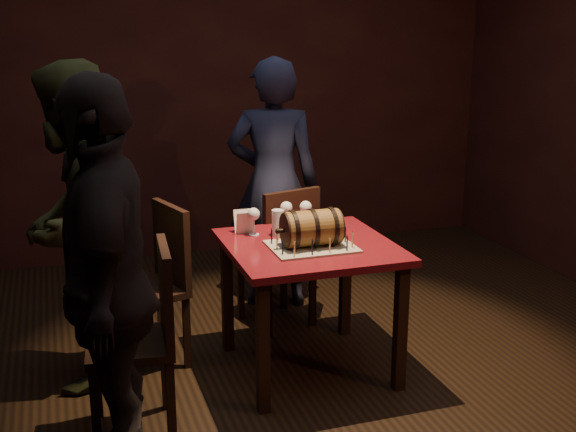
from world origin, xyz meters
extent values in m
plane|color=black|center=(0.00, 0.00, 0.00)|extent=(5.00, 5.00, 0.00)
cube|color=black|center=(0.00, 2.50, 1.40)|extent=(5.00, 0.04, 2.80)
cube|color=#550E16|center=(0.07, 0.17, 0.73)|extent=(0.90, 0.90, 0.04)
cube|color=black|center=(-0.31, -0.21, 0.35)|extent=(0.06, 0.06, 0.71)
cube|color=black|center=(0.45, -0.21, 0.35)|extent=(0.06, 0.06, 0.71)
cube|color=black|center=(-0.31, 0.55, 0.35)|extent=(0.06, 0.06, 0.71)
cube|color=black|center=(0.45, 0.55, 0.35)|extent=(0.06, 0.06, 0.71)
cube|color=gray|center=(0.06, 0.09, 0.76)|extent=(0.45, 0.35, 0.01)
cylinder|color=brown|center=(0.06, 0.09, 0.86)|extent=(0.29, 0.20, 0.20)
cylinder|color=black|center=(-0.05, 0.09, 0.86)|extent=(0.02, 0.21, 0.21)
cylinder|color=black|center=(0.06, 0.09, 0.86)|extent=(0.02, 0.21, 0.21)
cylinder|color=black|center=(0.17, 0.09, 0.86)|extent=(0.02, 0.21, 0.21)
cylinder|color=black|center=(-0.09, 0.09, 0.86)|extent=(0.01, 0.19, 0.19)
cylinder|color=black|center=(0.21, 0.09, 0.86)|extent=(0.01, 0.19, 0.19)
cylinder|color=black|center=(-0.11, 0.09, 0.86)|extent=(0.04, 0.02, 0.02)
sphere|color=black|center=(-0.13, 0.09, 0.86)|extent=(0.03, 0.03, 0.03)
cylinder|color=#E3C987|center=(-0.09, -0.05, 0.80)|extent=(0.01, 0.01, 0.08)
cylinder|color=black|center=(-0.09, -0.05, 0.85)|extent=(0.00, 0.00, 0.01)
cylinder|color=black|center=(0.01, -0.05, 0.80)|extent=(0.01, 0.01, 0.08)
cylinder|color=black|center=(0.01, -0.05, 0.85)|extent=(0.00, 0.00, 0.01)
cylinder|color=#E3C987|center=(0.11, -0.05, 0.80)|extent=(0.01, 0.01, 0.08)
cylinder|color=black|center=(0.11, -0.05, 0.85)|extent=(0.00, 0.00, 0.01)
cylinder|color=black|center=(0.20, -0.05, 0.80)|extent=(0.01, 0.01, 0.08)
cylinder|color=black|center=(0.20, -0.05, 0.85)|extent=(0.00, 0.00, 0.01)
cylinder|color=#E3C987|center=(0.25, -0.01, 0.80)|extent=(0.01, 0.01, 0.08)
cylinder|color=black|center=(0.25, -0.01, 0.85)|extent=(0.00, 0.00, 0.01)
cylinder|color=black|center=(0.25, 0.09, 0.80)|extent=(0.01, 0.01, 0.08)
cylinder|color=black|center=(0.25, 0.09, 0.85)|extent=(0.00, 0.00, 0.01)
cylinder|color=#E3C987|center=(0.25, 0.19, 0.80)|extent=(0.01, 0.01, 0.08)
cylinder|color=black|center=(0.25, 0.19, 0.85)|extent=(0.00, 0.00, 0.01)
cylinder|color=black|center=(0.21, 0.24, 0.80)|extent=(0.01, 0.01, 0.08)
cylinder|color=black|center=(0.21, 0.24, 0.85)|extent=(0.00, 0.00, 0.01)
cylinder|color=#E3C987|center=(0.11, 0.24, 0.80)|extent=(0.01, 0.01, 0.08)
cylinder|color=black|center=(0.11, 0.24, 0.85)|extent=(0.00, 0.00, 0.01)
cylinder|color=black|center=(0.01, 0.24, 0.80)|extent=(0.01, 0.01, 0.08)
cylinder|color=black|center=(0.01, 0.24, 0.85)|extent=(0.00, 0.00, 0.01)
cylinder|color=#E3C987|center=(-0.09, 0.24, 0.80)|extent=(0.01, 0.01, 0.08)
cylinder|color=black|center=(-0.09, 0.24, 0.85)|extent=(0.00, 0.00, 0.01)
cylinder|color=black|center=(-0.14, 0.19, 0.80)|extent=(0.01, 0.01, 0.08)
cylinder|color=black|center=(-0.14, 0.19, 0.85)|extent=(0.00, 0.00, 0.01)
cylinder|color=#E3C987|center=(-0.14, 0.09, 0.80)|extent=(0.01, 0.01, 0.08)
cylinder|color=black|center=(-0.14, 0.09, 0.85)|extent=(0.00, 0.00, 0.01)
cylinder|color=black|center=(-0.14, 0.00, 0.80)|extent=(0.01, 0.01, 0.08)
cylinder|color=black|center=(-0.14, 0.00, 0.85)|extent=(0.00, 0.00, 0.01)
cylinder|color=silver|center=(-0.17, 0.41, 0.75)|extent=(0.06, 0.06, 0.01)
cylinder|color=silver|center=(-0.17, 0.41, 0.80)|extent=(0.01, 0.01, 0.09)
sphere|color=silver|center=(-0.17, 0.41, 0.88)|extent=(0.07, 0.07, 0.07)
sphere|color=#591114|center=(-0.17, 0.41, 0.87)|extent=(0.05, 0.05, 0.05)
cylinder|color=silver|center=(0.05, 0.50, 0.75)|extent=(0.06, 0.06, 0.01)
cylinder|color=silver|center=(0.05, 0.50, 0.80)|extent=(0.01, 0.01, 0.09)
sphere|color=silver|center=(0.05, 0.50, 0.88)|extent=(0.07, 0.07, 0.07)
cylinder|color=silver|center=(0.16, 0.47, 0.75)|extent=(0.06, 0.06, 0.01)
cylinder|color=silver|center=(0.16, 0.47, 0.80)|extent=(0.01, 0.01, 0.09)
sphere|color=silver|center=(0.16, 0.47, 0.88)|extent=(0.07, 0.07, 0.07)
sphere|color=#BF594C|center=(0.16, 0.47, 0.87)|extent=(0.05, 0.05, 0.05)
cylinder|color=silver|center=(-0.04, 0.36, 0.82)|extent=(0.07, 0.07, 0.15)
cylinder|color=#9E5414|center=(-0.04, 0.36, 0.81)|extent=(0.06, 0.06, 0.11)
cylinder|color=white|center=(-0.04, 0.36, 0.87)|extent=(0.06, 0.06, 0.02)
cube|color=black|center=(0.09, 0.85, 0.45)|extent=(0.49, 0.49, 0.04)
cube|color=black|center=(0.21, 1.06, 0.21)|extent=(0.04, 0.04, 0.43)
cube|color=black|center=(-0.12, 0.97, 0.21)|extent=(0.04, 0.04, 0.43)
cube|color=black|center=(0.30, 0.73, 0.21)|extent=(0.04, 0.04, 0.43)
cube|color=black|center=(-0.02, 0.64, 0.21)|extent=(0.04, 0.04, 0.43)
cube|color=black|center=(0.14, 0.67, 0.70)|extent=(0.40, 0.15, 0.46)
cube|color=black|center=(-0.79, 0.50, 0.45)|extent=(0.50, 0.50, 0.04)
cube|color=black|center=(-1.01, 0.62, 0.21)|extent=(0.04, 0.04, 0.43)
cube|color=black|center=(-0.91, 0.29, 0.21)|extent=(0.04, 0.04, 0.43)
cube|color=black|center=(-0.68, 0.72, 0.21)|extent=(0.04, 0.04, 0.43)
cube|color=black|center=(-0.58, 0.39, 0.21)|extent=(0.04, 0.04, 0.43)
cube|color=black|center=(-0.62, 0.56, 0.70)|extent=(0.15, 0.39, 0.46)
cube|color=black|center=(-0.95, -0.18, 0.45)|extent=(0.43, 0.43, 0.04)
cube|color=black|center=(-1.11, 0.00, 0.21)|extent=(0.04, 0.04, 0.43)
cube|color=black|center=(-1.14, -0.33, 0.21)|extent=(0.04, 0.04, 0.43)
cube|color=black|center=(-0.77, -0.02, 0.21)|extent=(0.04, 0.04, 0.43)
cube|color=black|center=(-0.80, -0.36, 0.21)|extent=(0.04, 0.04, 0.43)
cube|color=black|center=(-0.77, -0.19, 0.70)|extent=(0.07, 0.40, 0.46)
imported|color=#1A1D34|center=(0.18, 1.20, 0.86)|extent=(0.72, 0.59, 1.71)
imported|color=#353B1D|center=(-1.14, 0.46, 0.87)|extent=(0.92, 1.03, 1.74)
imported|color=black|center=(-1.06, -0.51, 0.88)|extent=(0.57, 1.08, 1.75)
camera|label=1|loc=(-1.22, -3.38, 1.94)|focal=45.00mm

